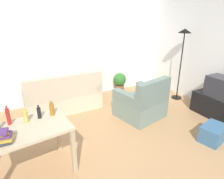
{
  "coord_description": "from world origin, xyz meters",
  "views": [
    {
      "loc": [
        -1.62,
        -2.72,
        2.18
      ],
      "look_at": [
        0.1,
        0.5,
        0.75
      ],
      "focal_mm": 31.88,
      "sensor_mm": 36.0,
      "label": 1
    }
  ],
  "objects_px": {
    "potted_plant": "(120,81)",
    "bottle_amber": "(52,109)",
    "armchair": "(142,103)",
    "tv_stand": "(218,107)",
    "torchiere_lamp": "(183,45)",
    "tv": "(222,88)",
    "bottle_red": "(8,116)",
    "couch": "(63,97)",
    "bottle_squat": "(26,116)",
    "bottle_dark": "(39,113)",
    "book_stack": "(1,137)",
    "storage_box": "(213,133)",
    "desk": "(23,137)"
  },
  "relations": [
    {
      "from": "potted_plant",
      "to": "bottle_amber",
      "type": "xyz_separation_m",
      "value": [
        -2.27,
        -1.92,
        0.53
      ]
    },
    {
      "from": "bottle_squat",
      "to": "bottle_dark",
      "type": "bearing_deg",
      "value": 9.09
    },
    {
      "from": "potted_plant",
      "to": "book_stack",
      "type": "xyz_separation_m",
      "value": [
        -2.94,
        -2.33,
        0.51
      ]
    },
    {
      "from": "storage_box",
      "to": "bottle_dark",
      "type": "xyz_separation_m",
      "value": [
        -2.76,
        0.89,
        0.7
      ]
    },
    {
      "from": "tv_stand",
      "to": "torchiere_lamp",
      "type": "height_order",
      "value": "torchiere_lamp"
    },
    {
      "from": "tv",
      "to": "torchiere_lamp",
      "type": "bearing_deg",
      "value": 0.17
    },
    {
      "from": "bottle_squat",
      "to": "tv_stand",
      "type": "bearing_deg",
      "value": -5.07
    },
    {
      "from": "bottle_dark",
      "to": "desk",
      "type": "bearing_deg",
      "value": -141.88
    },
    {
      "from": "bottle_red",
      "to": "tv",
      "type": "bearing_deg",
      "value": -5.39
    },
    {
      "from": "armchair",
      "to": "bottle_amber",
      "type": "relative_size",
      "value": 4.69
    },
    {
      "from": "tv",
      "to": "armchair",
      "type": "bearing_deg",
      "value": 60.88
    },
    {
      "from": "bottle_red",
      "to": "bottle_squat",
      "type": "relative_size",
      "value": 1.28
    },
    {
      "from": "desk",
      "to": "bottle_dark",
      "type": "bearing_deg",
      "value": 31.73
    },
    {
      "from": "tv_stand",
      "to": "bottle_dark",
      "type": "height_order",
      "value": "bottle_dark"
    },
    {
      "from": "bottle_red",
      "to": "potted_plant",
      "type": "bearing_deg",
      "value": 33.88
    },
    {
      "from": "tv_stand",
      "to": "desk",
      "type": "bearing_deg",
      "value": 87.65
    },
    {
      "from": "storage_box",
      "to": "book_stack",
      "type": "height_order",
      "value": "book_stack"
    },
    {
      "from": "tv_stand",
      "to": "bottle_squat",
      "type": "distance_m",
      "value": 3.85
    },
    {
      "from": "armchair",
      "to": "bottle_squat",
      "type": "bearing_deg",
      "value": -0.28
    },
    {
      "from": "tv_stand",
      "to": "bottle_squat",
      "type": "xyz_separation_m",
      "value": [
        -3.79,
        0.34,
        0.61
      ]
    },
    {
      "from": "tv_stand",
      "to": "storage_box",
      "type": "xyz_separation_m",
      "value": [
        -0.84,
        -0.52,
        -0.09
      ]
    },
    {
      "from": "desk",
      "to": "potted_plant",
      "type": "xyz_separation_m",
      "value": [
        2.71,
        2.13,
        -0.32
      ]
    },
    {
      "from": "torchiere_lamp",
      "to": "book_stack",
      "type": "xyz_separation_m",
      "value": [
        -4.09,
        -1.24,
        -0.57
      ]
    },
    {
      "from": "couch",
      "to": "bottle_amber",
      "type": "xyz_separation_m",
      "value": [
        -0.56,
        -1.61,
        0.55
      ]
    },
    {
      "from": "couch",
      "to": "armchair",
      "type": "height_order",
      "value": "same"
    },
    {
      "from": "couch",
      "to": "armchair",
      "type": "distance_m",
      "value": 1.84
    },
    {
      "from": "storage_box",
      "to": "bottle_amber",
      "type": "distance_m",
      "value": 2.82
    },
    {
      "from": "book_stack",
      "to": "couch",
      "type": "bearing_deg",
      "value": 58.73
    },
    {
      "from": "bottle_red",
      "to": "bottle_dark",
      "type": "xyz_separation_m",
      "value": [
        0.39,
        -0.01,
        -0.04
      ]
    },
    {
      "from": "armchair",
      "to": "bottle_red",
      "type": "xyz_separation_m",
      "value": [
        -2.55,
        -0.43,
        0.56
      ]
    },
    {
      "from": "armchair",
      "to": "storage_box",
      "type": "relative_size",
      "value": 2.19
    },
    {
      "from": "bottle_squat",
      "to": "potted_plant",
      "type": "bearing_deg",
      "value": 36.51
    },
    {
      "from": "couch",
      "to": "bottle_red",
      "type": "xyz_separation_m",
      "value": [
        -1.13,
        -1.6,
        0.57
      ]
    },
    {
      "from": "tv",
      "to": "armchair",
      "type": "relative_size",
      "value": 0.57
    },
    {
      "from": "bottle_red",
      "to": "book_stack",
      "type": "bearing_deg",
      "value": -102.84
    },
    {
      "from": "bottle_dark",
      "to": "book_stack",
      "type": "relative_size",
      "value": 0.77
    },
    {
      "from": "bottle_amber",
      "to": "tv",
      "type": "bearing_deg",
      "value": -6.11
    },
    {
      "from": "desk",
      "to": "couch",
      "type": "bearing_deg",
      "value": 54.69
    },
    {
      "from": "potted_plant",
      "to": "bottle_squat",
      "type": "xyz_separation_m",
      "value": [
        -2.63,
        -1.95,
        0.52
      ]
    },
    {
      "from": "torchiere_lamp",
      "to": "book_stack",
      "type": "distance_m",
      "value": 4.31
    },
    {
      "from": "tv",
      "to": "bottle_red",
      "type": "xyz_separation_m",
      "value": [
        -4.0,
        0.38,
        0.18
      ]
    },
    {
      "from": "bottle_squat",
      "to": "bottle_red",
      "type": "bearing_deg",
      "value": 168.81
    },
    {
      "from": "tv_stand",
      "to": "bottle_red",
      "type": "xyz_separation_m",
      "value": [
        -4.0,
        0.38,
        0.64
      ]
    },
    {
      "from": "potted_plant",
      "to": "bottle_dark",
      "type": "height_order",
      "value": "bottle_dark"
    },
    {
      "from": "torchiere_lamp",
      "to": "bottle_squat",
      "type": "distance_m",
      "value": 3.92
    },
    {
      "from": "potted_plant",
      "to": "bottle_amber",
      "type": "relative_size",
      "value": 2.54
    },
    {
      "from": "desk",
      "to": "bottle_dark",
      "type": "xyz_separation_m",
      "value": [
        0.26,
        0.21,
        0.19
      ]
    },
    {
      "from": "torchiere_lamp",
      "to": "bottle_red",
      "type": "relative_size",
      "value": 6.57
    },
    {
      "from": "bottle_dark",
      "to": "bottle_squat",
      "type": "bearing_deg",
      "value": -170.91
    },
    {
      "from": "bottle_squat",
      "to": "armchair",
      "type": "bearing_deg",
      "value": 11.36
    }
  ]
}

